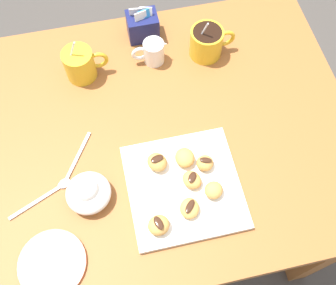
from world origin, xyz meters
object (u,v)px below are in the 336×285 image
at_px(saucer_coral_left, 52,263).
at_px(beignet_1, 190,208).
at_px(cream_pitcher_white, 153,51).
at_px(beignet_3, 192,180).
at_px(beignet_5, 214,190).
at_px(beignet_2, 185,158).
at_px(sugar_caddy, 143,26).
at_px(beignet_0, 157,162).
at_px(pastry_plate_square, 184,187).
at_px(dining_table, 161,151).
at_px(coffee_mug_mustard_right, 207,42).
at_px(ice_cream_bowl, 88,192).
at_px(beignet_4, 159,225).
at_px(beignet_6, 205,163).
at_px(coffee_mug_mustard_left, 80,64).

xyz_separation_m(saucer_coral_left, beignet_1, (0.34, 0.05, 0.03)).
height_order(cream_pitcher_white, beignet_3, cream_pitcher_white).
bearing_deg(beignet_5, beignet_2, 115.95).
height_order(saucer_coral_left, beignet_5, beignet_5).
bearing_deg(sugar_caddy, beignet_0, -96.16).
bearing_deg(saucer_coral_left, pastry_plate_square, 18.82).
xyz_separation_m(pastry_plate_square, beignet_0, (-0.05, 0.07, 0.03)).
bearing_deg(dining_table, sugar_caddy, 87.17).
bearing_deg(coffee_mug_mustard_right, ice_cream_bowl, -136.44).
relative_size(beignet_0, beignet_4, 1.02).
bearing_deg(sugar_caddy, beignet_1, -89.65).
height_order(dining_table, beignet_4, beignet_4).
bearing_deg(beignet_1, beignet_2, 81.51).
xyz_separation_m(dining_table, saucer_coral_left, (-0.32, -0.29, 0.14)).
relative_size(dining_table, coffee_mug_mustard_right, 7.63).
relative_size(cream_pitcher_white, beignet_6, 2.43).
xyz_separation_m(pastry_plate_square, cream_pitcher_white, (0.01, 0.41, 0.03)).
height_order(sugar_caddy, beignet_2, sugar_caddy).
height_order(cream_pitcher_white, saucer_coral_left, cream_pitcher_white).
bearing_deg(pastry_plate_square, beignet_2, 75.11).
relative_size(saucer_coral_left, beignet_1, 2.98).
bearing_deg(coffee_mug_mustard_left, beignet_4, -76.20).
relative_size(saucer_coral_left, beignet_6, 3.63).
bearing_deg(cream_pitcher_white, dining_table, -96.85).
relative_size(dining_table, coffee_mug_mustard_left, 7.45).
height_order(coffee_mug_mustard_left, saucer_coral_left, coffee_mug_mustard_left).
height_order(ice_cream_bowl, beignet_2, ice_cream_bowl).
bearing_deg(coffee_mug_mustard_left, beignet_1, -66.69).
distance_m(beignet_2, beignet_4, 0.18).
relative_size(ice_cream_bowl, beignet_0, 2.08).
height_order(saucer_coral_left, beignet_0, beignet_0).
height_order(beignet_0, beignet_5, beignet_0).
distance_m(coffee_mug_mustard_right, beignet_3, 0.42).
bearing_deg(dining_table, beignet_5, -67.33).
xyz_separation_m(beignet_0, beignet_1, (0.05, -0.13, -0.01)).
bearing_deg(beignet_4, ice_cream_bowl, 142.34).
bearing_deg(beignet_1, beignet_5, 24.42).
xyz_separation_m(pastry_plate_square, beignet_6, (0.06, 0.04, 0.02)).
bearing_deg(coffee_mug_mustard_left, sugar_caddy, 28.43).
bearing_deg(beignet_3, cream_pitcher_white, 92.06).
xyz_separation_m(beignet_3, beignet_6, (0.04, 0.04, 0.00)).
height_order(sugar_caddy, saucer_coral_left, sugar_caddy).
height_order(dining_table, coffee_mug_mustard_left, coffee_mug_mustard_left).
xyz_separation_m(dining_table, cream_pitcher_white, (0.03, 0.23, 0.17)).
bearing_deg(cream_pitcher_white, sugar_caddy, 96.57).
distance_m(saucer_coral_left, beignet_1, 0.34).
distance_m(coffee_mug_mustard_right, cream_pitcher_white, 0.16).
bearing_deg(pastry_plate_square, beignet_4, -132.68).
height_order(coffee_mug_mustard_right, beignet_3, coffee_mug_mustard_right).
distance_m(beignet_0, beignet_4, 0.16).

